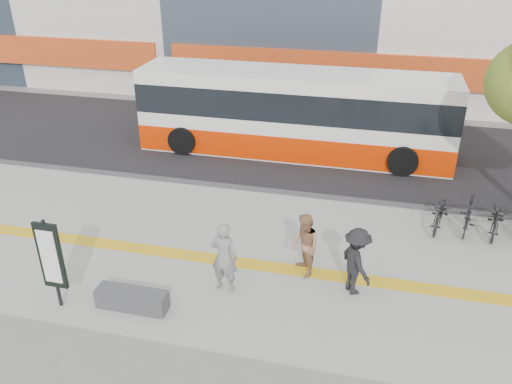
% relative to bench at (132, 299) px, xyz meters
% --- Properties ---
extents(ground, '(120.00, 120.00, 0.00)m').
position_rel_bench_xyz_m(ground, '(2.60, 1.20, -0.30)').
color(ground, slate).
rests_on(ground, ground).
extents(sidewalk, '(40.00, 7.00, 0.08)m').
position_rel_bench_xyz_m(sidewalk, '(2.60, 2.70, -0.27)').
color(sidewalk, gray).
rests_on(sidewalk, ground).
extents(tactile_strip, '(40.00, 0.45, 0.01)m').
position_rel_bench_xyz_m(tactile_strip, '(2.60, 2.20, -0.22)').
color(tactile_strip, gold).
rests_on(tactile_strip, sidewalk).
extents(street, '(40.00, 8.00, 0.06)m').
position_rel_bench_xyz_m(street, '(2.60, 10.20, -0.28)').
color(street, black).
rests_on(street, ground).
extents(curb, '(40.00, 0.25, 0.14)m').
position_rel_bench_xyz_m(curb, '(2.60, 6.20, -0.23)').
color(curb, '#343437').
rests_on(curb, ground).
extents(bench, '(1.60, 0.45, 0.45)m').
position_rel_bench_xyz_m(bench, '(0.00, 0.00, 0.00)').
color(bench, '#343437').
rests_on(bench, sidewalk).
extents(signboard, '(0.55, 0.10, 2.20)m').
position_rel_bench_xyz_m(signboard, '(-1.60, -0.31, 1.06)').
color(signboard, black).
rests_on(signboard, sidewalk).
extents(bus, '(11.32, 2.68, 3.01)m').
position_rel_bench_xyz_m(bus, '(1.92, 9.70, 1.17)').
color(bus, silver).
rests_on(bus, street).
extents(bicycle_row, '(3.88, 1.78, 0.99)m').
position_rel_bench_xyz_m(bicycle_row, '(8.32, 5.20, 0.24)').
color(bicycle_row, black).
rests_on(bicycle_row, sidewalk).
extents(seated_woman, '(0.67, 0.47, 1.76)m').
position_rel_bench_xyz_m(seated_woman, '(1.80, 1.13, 0.66)').
color(seated_woman, black).
rests_on(seated_woman, sidewalk).
extents(pedestrian_tan, '(0.91, 0.98, 1.61)m').
position_rel_bench_xyz_m(pedestrian_tan, '(3.49, 2.12, 0.58)').
color(pedestrian_tan, '#9B6E4D').
rests_on(pedestrian_tan, sidewalk).
extents(pedestrian_dark, '(1.10, 1.24, 1.66)m').
position_rel_bench_xyz_m(pedestrian_dark, '(4.72, 1.73, 0.60)').
color(pedestrian_dark, black).
rests_on(pedestrian_dark, sidewalk).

